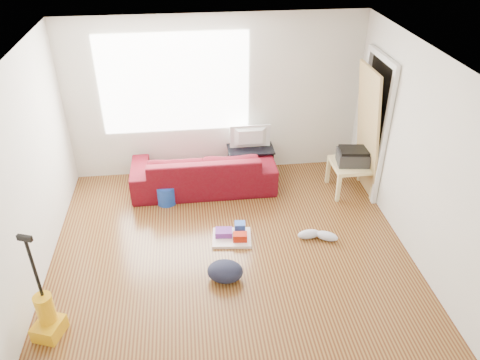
{
  "coord_description": "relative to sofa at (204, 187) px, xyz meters",
  "views": [
    {
      "loc": [
        -0.44,
        -4.18,
        3.95
      ],
      "look_at": [
        0.14,
        0.6,
        0.94
      ],
      "focal_mm": 35.0,
      "sensor_mm": 36.0,
      "label": 1
    }
  ],
  "objects": [
    {
      "name": "room",
      "position": [
        0.32,
        -1.8,
        1.25
      ],
      "size": [
        4.51,
        5.01,
        2.51
      ],
      "color": "#4C2312",
      "rests_on": "ground"
    },
    {
      "name": "sofa",
      "position": [
        0.0,
        0.0,
        0.0
      ],
      "size": [
        2.16,
        0.85,
        0.63
      ],
      "primitive_type": "imported",
      "rotation": [
        0.0,
        0.0,
        3.14
      ],
      "color": "#4E0B14",
      "rests_on": "ground"
    },
    {
      "name": "tv_stand",
      "position": [
        0.76,
        0.27,
        0.26
      ],
      "size": [
        0.72,
        0.42,
        0.5
      ],
      "rotation": [
        0.0,
        0.0,
        0.01
      ],
      "color": "black",
      "rests_on": "ground"
    },
    {
      "name": "tv",
      "position": [
        0.76,
        0.27,
        0.68
      ],
      "size": [
        0.63,
        0.08,
        0.36
      ],
      "primitive_type": "imported",
      "rotation": [
        0.0,
        0.0,
        3.14
      ],
      "color": "black",
      "rests_on": "tv_stand"
    },
    {
      "name": "side_table",
      "position": [
        2.2,
        -0.35,
        0.4
      ],
      "size": [
        0.59,
        0.59,
        0.48
      ],
      "rotation": [
        0.0,
        0.0,
        0.01
      ],
      "color": "#E0CC80",
      "rests_on": "ground"
    },
    {
      "name": "printer",
      "position": [
        2.2,
        -0.35,
        0.59
      ],
      "size": [
        0.5,
        0.4,
        0.24
      ],
      "rotation": [
        0.0,
        0.0,
        -0.13
      ],
      "color": "#282828",
      "rests_on": "side_table"
    },
    {
      "name": "bucket",
      "position": [
        -0.57,
        -0.35,
        0.0
      ],
      "size": [
        0.33,
        0.33,
        0.29
      ],
      "primitive_type": "cylinder",
      "rotation": [
        0.0,
        0.0,
        0.16
      ],
      "color": "#183DA0",
      "rests_on": "ground"
    },
    {
      "name": "toilet_paper",
      "position": [
        -0.58,
        -0.35,
        0.19
      ],
      "size": [
        0.11,
        0.11,
        0.1
      ],
      "primitive_type": "cylinder",
      "color": "white",
      "rests_on": "bucket"
    },
    {
      "name": "cleaning_tray",
      "position": [
        0.3,
        -1.3,
        0.06
      ],
      "size": [
        0.54,
        0.45,
        0.18
      ],
      "rotation": [
        0.0,
        0.0,
        -0.1
      ],
      "color": "white",
      "rests_on": "ground"
    },
    {
      "name": "backpack",
      "position": [
        0.13,
        -2.04,
        0.0
      ],
      "size": [
        0.49,
        0.43,
        0.23
      ],
      "primitive_type": "ellipsoid",
      "rotation": [
        0.0,
        0.0,
        -0.22
      ],
      "color": "black",
      "rests_on": "ground"
    },
    {
      "name": "sneakers",
      "position": [
        1.42,
        -1.44,
        0.06
      ],
      "size": [
        0.55,
        0.28,
        0.12
      ],
      "rotation": [
        0.0,
        0.0,
        -0.34
      ],
      "color": "silver",
      "rests_on": "ground"
    },
    {
      "name": "vacuum",
      "position": [
        -1.75,
        -2.6,
        0.23
      ],
      "size": [
        0.35,
        0.37,
        1.25
      ],
      "rotation": [
        0.0,
        0.0,
        -0.35
      ],
      "color": "orange",
      "rests_on": "ground"
    },
    {
      "name": "door_panel",
      "position": [
        2.38,
        -0.31,
        0.0
      ],
      "size": [
        0.24,
        0.77,
        1.93
      ],
      "primitive_type": "cube",
      "rotation": [
        0.0,
        -0.1,
        0.0
      ],
      "color": "tan",
      "rests_on": "ground"
    }
  ]
}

